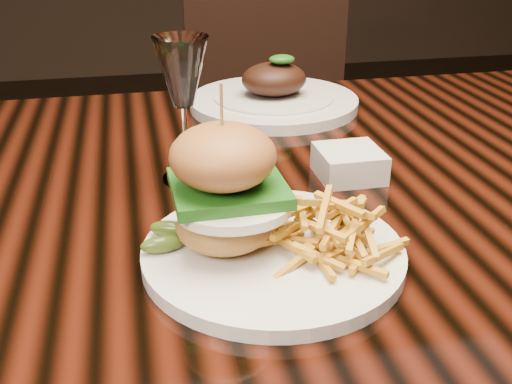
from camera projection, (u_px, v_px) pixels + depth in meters
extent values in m
cube|color=black|center=(281.00, 197.00, 0.77)|extent=(1.60, 0.90, 0.04)
cylinder|color=silver|center=(273.00, 253.00, 0.60)|extent=(0.26, 0.26, 0.01)
ellipsoid|color=olive|center=(225.00, 226.00, 0.59)|extent=(0.10, 0.10, 0.04)
ellipsoid|color=silver|center=(235.00, 209.00, 0.56)|extent=(0.11, 0.09, 0.01)
ellipsoid|color=orange|center=(256.00, 208.00, 0.55)|extent=(0.02, 0.02, 0.01)
cube|color=#276C1B|center=(224.00, 191.00, 0.57)|extent=(0.11, 0.10, 0.01)
ellipsoid|color=brown|center=(223.00, 156.00, 0.56)|extent=(0.10, 0.10, 0.06)
cylinder|color=#A47B4C|center=(222.00, 125.00, 0.54)|extent=(0.00, 0.00, 0.08)
ellipsoid|color=#293F11|center=(162.00, 244.00, 0.58)|extent=(0.04, 0.02, 0.02)
ellipsoid|color=#293F11|center=(170.00, 229.00, 0.61)|extent=(0.05, 0.03, 0.02)
cube|color=silver|center=(349.00, 163.00, 0.78)|extent=(0.08, 0.08, 0.04)
cylinder|color=white|center=(188.00, 177.00, 0.78)|extent=(0.06, 0.06, 0.00)
cylinder|color=white|center=(186.00, 142.00, 0.76)|extent=(0.01, 0.01, 0.09)
cone|color=white|center=(182.00, 72.00, 0.72)|extent=(0.07, 0.07, 0.08)
cylinder|color=silver|center=(274.00, 102.00, 1.05)|extent=(0.29, 0.29, 0.02)
cylinder|color=silver|center=(274.00, 101.00, 1.05)|extent=(0.21, 0.21, 0.02)
ellipsoid|color=black|center=(274.00, 79.00, 1.03)|extent=(0.11, 0.09, 0.06)
ellipsoid|color=#276C1B|center=(282.00, 59.00, 1.01)|extent=(0.04, 0.03, 0.02)
cube|color=black|center=(277.00, 155.00, 1.64)|extent=(0.49, 0.49, 0.06)
cube|color=black|center=(266.00, 47.00, 1.72)|extent=(0.46, 0.08, 0.50)
cylinder|color=black|center=(216.00, 268.00, 1.54)|extent=(0.04, 0.04, 0.45)
cylinder|color=black|center=(358.00, 257.00, 1.59)|extent=(0.04, 0.04, 0.45)
cylinder|color=black|center=(206.00, 202.00, 1.88)|extent=(0.04, 0.04, 0.45)
cylinder|color=black|center=(324.00, 195.00, 1.93)|extent=(0.04, 0.04, 0.45)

